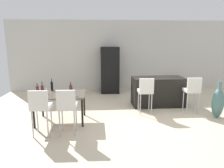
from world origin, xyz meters
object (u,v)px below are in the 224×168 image
bar_chair_middle (192,89)px  wine_bottle_far (52,86)px  wine_bottle_end (38,91)px  floor_vase (218,103)px  refrigerator (110,70)px  dining_chair_near (40,105)px  wine_bottle_inner (71,90)px  dining_chair_far (67,105)px  wine_bottle_right (42,90)px  kitchen_island (158,91)px  wine_glass_middle (46,89)px  potted_plant (176,82)px  dining_table (60,96)px  bar_chair_left (146,90)px  wine_glass_left (67,92)px

bar_chair_middle → wine_bottle_far: (-3.96, -0.04, 0.17)m
wine_bottle_end → floor_vase: 4.75m
refrigerator → dining_chair_near: bearing=-114.3°
wine_bottle_inner → refrigerator: size_ratio=0.18×
bar_chair_middle → dining_chair_near: bearing=-162.7°
dining_chair_far → refrigerator: refrigerator is taller
dining_chair_far → wine_bottle_right: bearing=133.6°
dining_chair_near → wine_bottle_inner: 0.92m
kitchen_island → wine_glass_middle: size_ratio=9.34×
kitchen_island → potted_plant: (1.35, 1.85, -0.07)m
dining_table → wine_bottle_end: size_ratio=4.05×
dining_table → wine_glass_middle: 0.39m
wine_bottle_far → wine_bottle_inner: bearing=-40.9°
bar_chair_left → wine_bottle_right: wine_bottle_right is taller
bar_chair_left → wine_glass_left: bar_chair_left is taller
dining_chair_near → dining_chair_far: 0.57m
wine_bottle_inner → potted_plant: wine_bottle_inner is taller
dining_chair_near → wine_bottle_right: bearing=99.9°
dining_table → wine_bottle_inner: 0.37m
dining_chair_far → wine_bottle_inner: (0.01, 0.70, 0.17)m
bar_chair_middle → potted_plant: bearing=77.8°
wine_bottle_right → refrigerator: 3.65m
bar_chair_left → wine_bottle_inner: 2.10m
floor_vase → potted_plant: (0.04, 3.06, -0.02)m
wine_bottle_end → dining_chair_near: bearing=-71.3°
floor_vase → wine_bottle_far: bearing=175.0°
wine_bottle_far → wine_glass_left: bearing=-54.8°
wine_bottle_far → wine_glass_middle: bearing=-100.3°
refrigerator → potted_plant: bearing=-0.2°
dining_chair_near → dining_chair_far: (0.57, -0.00, 0.00)m
wine_glass_left → potted_plant: (4.04, 3.37, -0.47)m
potted_plant → dining_chair_near: bearing=-139.6°
wine_bottle_far → floor_vase: (4.49, -0.40, -0.45)m
dining_chair_near → bar_chair_middle: bearing=17.3°
bar_chair_middle → wine_glass_left: bearing=-168.0°
wine_bottle_end → bar_chair_middle: bearing=7.6°
dining_table → wine_glass_left: bearing=-57.1°
bar_chair_left → wine_bottle_inner: (-2.02, -0.54, 0.17)m
dining_chair_near → wine_bottle_far: wine_bottle_far is taller
floor_vase → wine_glass_left: bearing=-175.7°
wine_glass_middle → floor_vase: size_ratio=0.17×
wine_glass_left → wine_glass_middle: bearing=148.6°
wine_bottle_end → kitchen_island: bearing=21.3°
refrigerator → wine_glass_middle: bearing=-120.7°
dining_chair_far → wine_glass_middle: 1.06m
floor_vase → wine_bottle_end: bearing=-178.6°
floor_vase → wine_bottle_inner: bearing=-178.6°
potted_plant → kitchen_island: bearing=-126.1°
bar_chair_left → dining_chair_far: 2.37m
bar_chair_left → wine_glass_left: bearing=-160.6°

